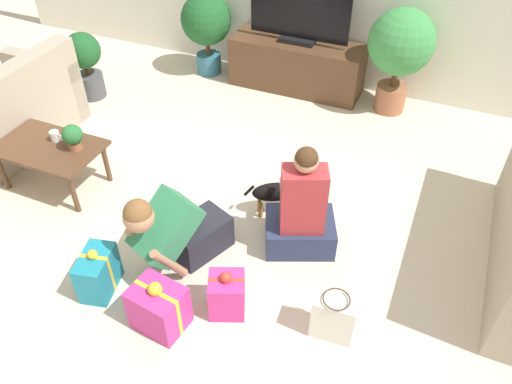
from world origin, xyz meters
TOP-DOWN VIEW (x-y plane):
  - ground_plane at (0.00, 0.00)m, footprint 16.00×16.00m
  - coffee_table at (-1.57, -0.15)m, footprint 0.89×0.56m
  - tv_console at (-0.22, 2.32)m, footprint 1.48×0.48m
  - tv at (-0.22, 2.32)m, footprint 1.10×0.20m
  - potted_plant_back_left at (-1.31, 2.27)m, footprint 0.58×0.58m
  - potted_plant_corner_left at (-2.26, 1.24)m, footprint 0.38×0.38m
  - potted_plant_back_right at (0.87, 2.27)m, footprint 0.66×0.66m
  - person_kneeling at (-0.11, -0.53)m, footprint 0.57×0.81m
  - person_sitting at (0.65, -0.01)m, footprint 0.63×0.60m
  - dog at (0.37, 0.28)m, footprint 0.49×0.32m
  - gift_box_a at (0.04, -1.05)m, footprint 0.37×0.31m
  - gift_box_b at (-0.51, -0.96)m, footprint 0.27×0.36m
  - gift_box_c at (0.40, -0.77)m, footprint 0.30×0.29m
  - gift_bag_a at (1.11, -0.68)m, footprint 0.29×0.19m
  - mug at (-1.55, -0.06)m, footprint 0.12×0.08m
  - tabletop_plant at (-1.32, -0.08)m, footprint 0.17×0.17m

SIDE VIEW (x-z plane):
  - ground_plane at x=0.00m, z-range 0.00..0.00m
  - gift_box_c at x=0.40m, z-range -0.03..0.35m
  - gift_box_b at x=-0.51m, z-range -0.03..0.36m
  - gift_box_a at x=0.04m, z-range -0.03..0.38m
  - gift_bag_a at x=1.11m, z-range -0.01..0.35m
  - dog at x=0.37m, z-range 0.06..0.39m
  - tv_console at x=-0.22m, z-range 0.00..0.55m
  - person_sitting at x=0.65m, z-range -0.14..0.81m
  - person_kneeling at x=-0.11m, z-range -0.04..0.74m
  - coffee_table at x=-1.57m, z-range 0.16..0.57m
  - potted_plant_corner_left at x=-2.26m, z-range 0.05..0.79m
  - mug at x=-1.55m, z-range 0.41..0.50m
  - tabletop_plant at x=-1.32m, z-range 0.42..0.65m
  - potted_plant_back_left at x=-1.31m, z-range 0.13..1.07m
  - potted_plant_back_right at x=0.87m, z-range 0.16..1.26m
  - tv at x=-0.22m, z-range 0.52..1.19m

